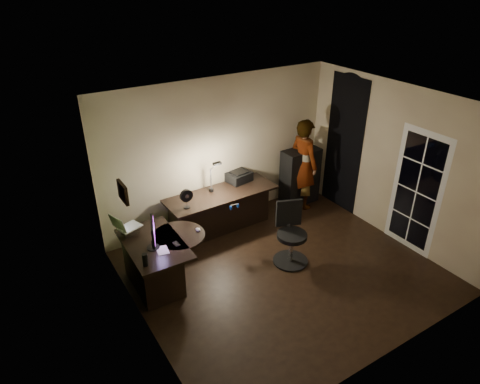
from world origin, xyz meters
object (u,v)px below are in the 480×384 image
desk_left (156,263)px  person (304,164)px  monitor (152,239)px  cabinet (300,176)px  desk_right (222,211)px  office_chair (292,235)px

desk_left → person: person is taller
desk_left → person: (3.40, 0.73, 0.53)m
monitor → desk_left: bearing=86.1°
cabinet → monitor: 3.64m
desk_right → cabinet: size_ratio=1.78×
desk_left → cabinet: bearing=15.3°
desk_left → cabinet: cabinet is taller
office_chair → desk_left: bearing=-176.2°
desk_right → cabinet: (1.86, 0.09, 0.19)m
cabinet → person: person is taller
office_chair → person: 1.97m
desk_right → monitor: bearing=-152.5°
cabinet → office_chair: size_ratio=1.11×
cabinet → monitor: bearing=-165.1°
person → desk_right: bearing=84.9°
monitor → person: size_ratio=0.26×
cabinet → desk_right: bearing=-178.2°
desk_left → monitor: bearing=-112.9°
desk_left → desk_right: bearing=27.5°
cabinet → office_chair: 2.06m
desk_left → person: 3.51m
desk_left → monitor: 0.54m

